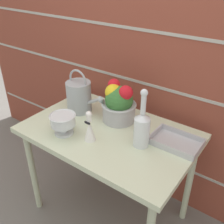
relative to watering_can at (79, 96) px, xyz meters
The scene contains 9 objects.
ground_plane 0.92m from the watering_can, 15.38° to the right, with size 12.00×12.00×0.00m, color slate.
brick_wall 0.54m from the watering_can, 48.47° to the left, with size 3.60×0.08×2.20m.
patio_table 0.38m from the watering_can, 15.38° to the right, with size 1.06×0.68×0.74m.
watering_can is the anchor object (origin of this frame).
crystal_pedestal_bowl 0.29m from the watering_can, 67.60° to the right, with size 0.16×0.16×0.13m.
flower_planter 0.30m from the watering_can, 11.21° to the left, with size 0.23×0.23×0.27m.
glass_decanter 0.56m from the watering_can, ahead, with size 0.09×0.09×0.35m.
figurine_vase 0.37m from the watering_can, 38.65° to the right, with size 0.07×0.07×0.19m.
wire_tray 0.72m from the watering_can, ahead, with size 0.28×0.19×0.04m.
Camera 1 is at (0.82, -1.08, 1.66)m, focal length 42.00 mm.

